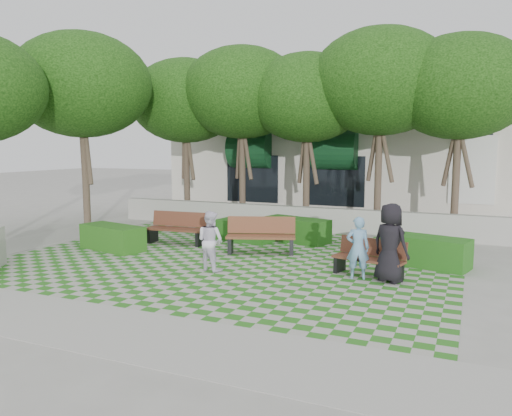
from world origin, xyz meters
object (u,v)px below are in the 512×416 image
at_px(bench_east, 369,258).
at_px(person_blue, 358,248).
at_px(bench_west, 177,229).
at_px(person_dark, 390,243).
at_px(hedge_midleft, 244,231).
at_px(hedge_west, 113,238).
at_px(bench_mid, 261,236).
at_px(hedge_east, 424,251).
at_px(hedge_midright, 296,230).
at_px(person_white, 210,241).

distance_m(bench_east, person_blue, 0.52).
xyz_separation_m(bench_west, person_dark, (7.00, -1.92, 0.43)).
relative_size(hedge_midleft, person_dark, 1.06).
bearing_deg(hedge_west, bench_mid, 17.87).
bearing_deg(person_blue, hedge_midleft, -51.31).
bearing_deg(hedge_east, person_blue, -123.67).
bearing_deg(bench_mid, hedge_midright, 60.52).
bearing_deg(hedge_midright, hedge_east, -23.93).
relative_size(bench_west, hedge_midleft, 1.01).
height_order(bench_mid, hedge_east, bench_mid).
xyz_separation_m(bench_east, person_white, (-3.80, -1.03, 0.32)).
height_order(bench_east, person_blue, person_blue).
distance_m(bench_west, hedge_midleft, 2.20).
bearing_deg(hedge_west, person_blue, -2.60).
relative_size(bench_west, person_dark, 1.08).
bearing_deg(bench_mid, bench_east, -41.58).
xyz_separation_m(bench_east, person_dark, (0.53, -0.33, 0.49)).
bearing_deg(person_blue, person_dark, 166.63).
bearing_deg(bench_east, hedge_east, 69.78).
relative_size(bench_east, hedge_west, 0.85).
distance_m(bench_west, person_blue, 6.56).
distance_m(hedge_east, person_dark, 2.12).
distance_m(bench_mid, bench_west, 3.04).
xyz_separation_m(hedge_midright, person_dark, (3.60, -3.83, 0.53)).
relative_size(hedge_midright, person_blue, 1.48).
relative_size(hedge_midright, person_white, 1.45).
height_order(bench_mid, hedge_midleft, bench_mid).
xyz_separation_m(bench_east, hedge_midright, (-3.08, 3.49, -0.05)).
bearing_deg(hedge_midleft, bench_mid, -50.23).
bearing_deg(hedge_midright, hedge_west, -143.04).
xyz_separation_m(bench_west, person_white, (2.67, -2.62, 0.27)).
bearing_deg(bench_east, person_dark, -18.25).
distance_m(hedge_west, person_white, 4.09).
relative_size(hedge_east, hedge_midleft, 1.14).
distance_m(bench_west, person_white, 3.75).
xyz_separation_m(hedge_midright, hedge_west, (-4.67, -3.51, -0.01)).
relative_size(hedge_west, person_white, 1.41).
distance_m(hedge_midright, person_white, 4.60).
bearing_deg(person_blue, hedge_east, -139.16).
distance_m(hedge_midright, hedge_west, 5.84).
distance_m(hedge_east, hedge_west, 9.01).
height_order(hedge_midright, hedge_midleft, hedge_midright).
bearing_deg(person_blue, person_white, -4.88).
distance_m(hedge_midright, person_dark, 5.28).
bearing_deg(hedge_midleft, person_blue, -35.82).
bearing_deg(person_dark, person_white, 35.15).
bearing_deg(hedge_east, person_white, -151.55).
xyz_separation_m(hedge_east, person_dark, (-0.59, -1.97, 0.53)).
bearing_deg(hedge_midleft, hedge_midright, 21.29).
bearing_deg(bench_west, hedge_midleft, 31.21).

